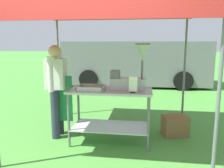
# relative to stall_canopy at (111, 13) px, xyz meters

# --- Properties ---
(ground_plane) EXTENTS (70.00, 70.00, 0.00)m
(ground_plane) POSITION_rel_stall_canopy_xyz_m (-0.29, 5.00, -2.10)
(ground_plane) COLOR #478E38
(stall_canopy) EXTENTS (2.92, 2.51, 2.18)m
(stall_canopy) POSITION_rel_stall_canopy_xyz_m (0.00, 0.00, 0.00)
(stall_canopy) COLOR slate
(stall_canopy) RESTS_ON ground
(donut_cart) EXTENTS (1.34, 0.66, 0.90)m
(donut_cart) POSITION_rel_stall_canopy_xyz_m (0.00, -0.10, -1.44)
(donut_cart) COLOR #B7B7BC
(donut_cart) RESTS_ON ground
(donut_tray) EXTENTS (0.42, 0.33, 0.07)m
(donut_tray) POSITION_rel_stall_canopy_xyz_m (-0.28, -0.18, -1.18)
(donut_tray) COLOR #B7B7BC
(donut_tray) RESTS_ON donut_cart
(donut_fryer) EXTENTS (0.61, 0.28, 0.74)m
(donut_fryer) POSITION_rel_stall_canopy_xyz_m (0.33, -0.03, -0.95)
(donut_fryer) COLOR #B7B7BC
(donut_fryer) RESTS_ON donut_cart
(menu_sign) EXTENTS (0.13, 0.05, 0.25)m
(menu_sign) POSITION_rel_stall_canopy_xyz_m (0.38, -0.31, -1.09)
(menu_sign) COLOR black
(menu_sign) RESTS_ON donut_cart
(vendor) EXTENTS (0.45, 0.53, 1.61)m
(vendor) POSITION_rel_stall_canopy_xyz_m (-0.96, 0.04, -1.20)
(vendor) COLOR #2D3347
(vendor) RESTS_ON ground
(supply_crate) EXTENTS (0.49, 0.40, 0.36)m
(supply_crate) POSITION_rel_stall_canopy_xyz_m (1.11, 0.35, -1.92)
(supply_crate) COLOR brown
(supply_crate) RESTS_ON ground
(van_grey) EXTENTS (5.45, 2.19, 1.69)m
(van_grey) POSITION_rel_stall_canopy_xyz_m (0.20, 5.41, -1.22)
(van_grey) COLOR slate
(van_grey) RESTS_ON ground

